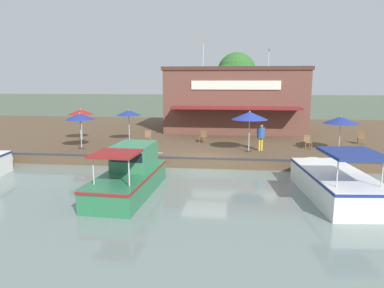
% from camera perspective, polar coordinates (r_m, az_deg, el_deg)
% --- Properties ---
extents(ground_plane, '(220.00, 220.00, 0.00)m').
position_cam_1_polar(ground_plane, '(19.40, 2.24, -4.36)').
color(ground_plane, '#4C5B47').
extents(quay_deck, '(22.00, 56.00, 0.60)m').
position_cam_1_polar(quay_deck, '(30.10, 3.80, 1.52)').
color(quay_deck, brown).
rests_on(quay_deck, ground).
extents(quay_edge_fender, '(0.20, 50.40, 0.10)m').
position_cam_1_polar(quay_edge_fender, '(19.34, 2.28, -2.43)').
color(quay_edge_fender, '#2D2D33').
rests_on(quay_edge_fender, quay_deck).
extents(waterfront_restaurant, '(10.49, 12.04, 7.75)m').
position_cam_1_polar(waterfront_restaurant, '(32.14, 7.13, 7.51)').
color(waterfront_restaurant, brown).
rests_on(waterfront_restaurant, quay_deck).
extents(patio_umbrella_by_entrance, '(2.24, 2.24, 2.54)m').
position_cam_1_polar(patio_umbrella_by_entrance, '(21.41, 9.58, 4.68)').
color(patio_umbrella_by_entrance, '#B7B7B7').
rests_on(patio_umbrella_by_entrance, quay_deck).
extents(patio_umbrella_mid_patio_left, '(1.82, 1.82, 2.36)m').
position_cam_1_polar(patio_umbrella_mid_patio_left, '(26.62, -18.07, 5.10)').
color(patio_umbrella_mid_patio_left, '#B7B7B7').
rests_on(patio_umbrella_mid_patio_left, quay_deck).
extents(patio_umbrella_mid_patio_right, '(2.14, 2.14, 2.20)m').
position_cam_1_polar(patio_umbrella_mid_patio_right, '(23.52, 23.57, 3.68)').
color(patio_umbrella_mid_patio_right, '#B7B7B7').
rests_on(patio_umbrella_mid_patio_right, quay_deck).
extents(patio_umbrella_far_corner, '(1.76, 1.76, 2.32)m').
position_cam_1_polar(patio_umbrella_far_corner, '(25.36, -10.53, 5.13)').
color(patio_umbrella_far_corner, '#B7B7B7').
rests_on(patio_umbrella_far_corner, quay_deck).
extents(patio_umbrella_near_quay_edge, '(1.84, 1.84, 2.36)m').
position_cam_1_polar(patio_umbrella_near_quay_edge, '(23.21, -18.19, 4.37)').
color(patio_umbrella_near_quay_edge, '#B7B7B7').
rests_on(patio_umbrella_near_quay_edge, quay_deck).
extents(cafe_chair_far_corner_seat, '(0.54, 0.54, 0.85)m').
position_cam_1_polar(cafe_chair_far_corner_seat, '(24.64, 1.87, 1.38)').
color(cafe_chair_far_corner_seat, brown).
rests_on(cafe_chair_far_corner_seat, quay_deck).
extents(cafe_chair_facing_river, '(0.53, 0.53, 0.85)m').
position_cam_1_polar(cafe_chair_facing_river, '(26.79, 26.38, 1.02)').
color(cafe_chair_facing_river, brown).
rests_on(cafe_chair_facing_river, quay_deck).
extents(cafe_chair_mid_patio, '(0.50, 0.50, 0.85)m').
position_cam_1_polar(cafe_chair_mid_patio, '(23.66, 18.67, 0.45)').
color(cafe_chair_mid_patio, brown).
rests_on(cafe_chair_mid_patio, quay_deck).
extents(cafe_chair_under_first_umbrella, '(0.52, 0.52, 0.85)m').
position_cam_1_polar(cafe_chair_under_first_umbrella, '(24.77, -7.34, 1.34)').
color(cafe_chair_under_first_umbrella, brown).
rests_on(cafe_chair_under_first_umbrella, quay_deck).
extents(person_at_quay_edge, '(0.48, 0.48, 1.71)m').
position_cam_1_polar(person_at_quay_edge, '(22.02, 11.40, 1.66)').
color(person_at_quay_edge, gold).
rests_on(person_at_quay_edge, quay_deck).
extents(motorboat_distant_upstream, '(6.46, 2.36, 2.12)m').
position_cam_1_polar(motorboat_distant_upstream, '(15.80, -9.81, -4.90)').
color(motorboat_distant_upstream, '#287047').
rests_on(motorboat_distant_upstream, river_water).
extents(motorboat_outer_channel, '(6.75, 2.88, 2.25)m').
position_cam_1_polar(motorboat_outer_channel, '(16.29, 22.05, -5.47)').
color(motorboat_outer_channel, white).
rests_on(motorboat_outer_channel, river_water).
extents(tree_upstream_bank, '(3.72, 3.54, 5.76)m').
position_cam_1_polar(tree_upstream_bank, '(35.32, 12.29, 9.45)').
color(tree_upstream_bank, brown).
rests_on(tree_upstream_bank, quay_deck).
extents(tree_behind_restaurant, '(3.92, 3.73, 7.11)m').
position_cam_1_polar(tree_behind_restaurant, '(34.04, 7.19, 11.63)').
color(tree_behind_restaurant, brown).
rests_on(tree_behind_restaurant, quay_deck).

